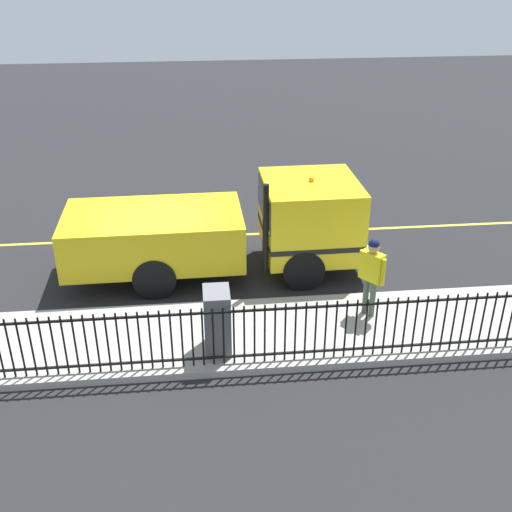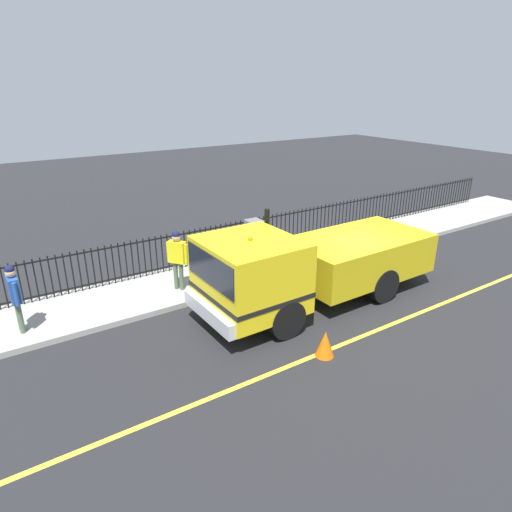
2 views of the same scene
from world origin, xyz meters
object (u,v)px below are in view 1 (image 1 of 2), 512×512
object	(u,v)px
worker_standing	(372,269)
utility_cabinet	(217,321)
work_truck	(241,224)
traffic_cone	(273,221)

from	to	relation	value
worker_standing	utility_cabinet	size ratio (longest dim) A/B	1.37
work_truck	traffic_cone	size ratio (longest dim) A/B	11.56
worker_standing	utility_cabinet	distance (m)	3.32
traffic_cone	worker_standing	bearing A→B (deg)	16.92
utility_cabinet	traffic_cone	size ratio (longest dim) A/B	2.10
utility_cabinet	worker_standing	bearing A→B (deg)	106.07
worker_standing	traffic_cone	size ratio (longest dim) A/B	2.87
worker_standing	traffic_cone	world-z (taller)	worker_standing
work_truck	utility_cabinet	world-z (taller)	work_truck
traffic_cone	work_truck	bearing A→B (deg)	-26.13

